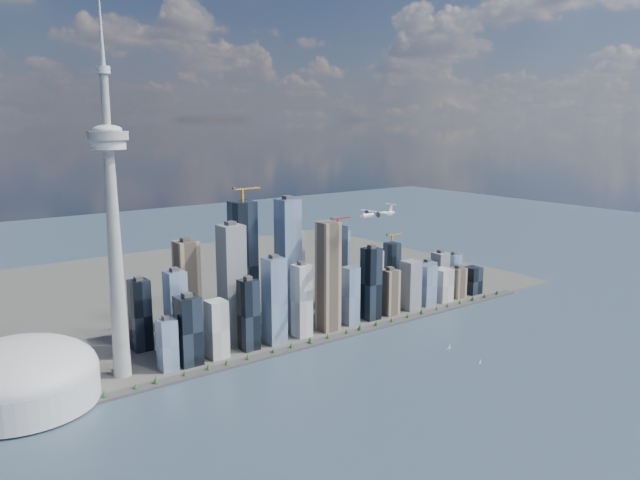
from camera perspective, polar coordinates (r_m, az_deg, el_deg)
ground at (r=897.80m, az=8.74°, el=-13.98°), size 4000.00×4000.00×0.00m
seawall at (r=1071.86m, az=-0.97°, el=-9.51°), size 1100.00×22.00×4.00m
land at (r=1443.62m, az=-11.55°, el=-4.35°), size 1400.00×900.00×3.00m
shoreline_trees at (r=1069.51m, az=-0.97°, el=-9.17°), size 960.53×7.20×8.80m
skyscraper_cluster at (r=1148.59m, az=-1.12°, el=-4.03°), size 736.00×142.00×257.68m
needle_tower at (r=930.84m, az=-18.40°, el=1.69°), size 56.00×56.00×550.50m
dome_stadium at (r=938.82m, az=-25.72°, el=-11.23°), size 200.00×200.00×86.00m
airplane at (r=1047.68m, az=5.28°, el=2.40°), size 79.69×70.29×19.50m
sailboat_west at (r=1028.70m, az=14.43°, el=-10.72°), size 6.25×2.90×8.66m
sailboat_east at (r=1078.15m, az=11.72°, el=-9.56°), size 7.05×4.17×10.01m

